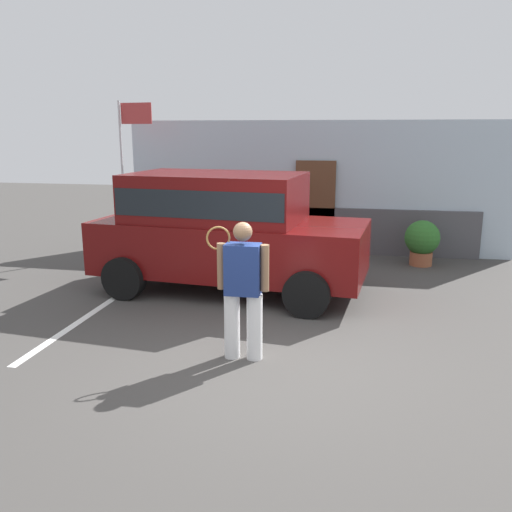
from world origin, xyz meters
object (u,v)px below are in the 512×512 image
Objects in this scene: parked_suv at (224,226)px; tennis_player_man at (243,289)px; flag_pole at (129,150)px; potted_plant_by_porch at (422,241)px.

tennis_player_man is at bearing -65.70° from parked_suv.
potted_plant_by_porch is at bearing 0.31° from flag_pole.
parked_suv is 2.93m from tennis_player_man.
flag_pole is at bearing 143.82° from parked_suv.
potted_plant_by_porch is 0.28× the size of flag_pole.
tennis_player_man reaches higher than potted_plant_by_porch.
parked_suv is 1.40× the size of flag_pole.
parked_suv is 4.44m from potted_plant_by_porch.
parked_suv is at bearing -41.71° from flag_pole.
flag_pole reaches higher than tennis_player_man.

